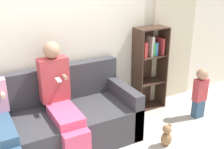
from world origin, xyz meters
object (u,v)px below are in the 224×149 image
child_seated (2,124)px  bookshelf (149,63)px  toddler_standing (200,91)px  couch (59,123)px  teddy_bear (167,136)px  adult_seated (61,98)px

child_seated → bookshelf: bearing=11.3°
bookshelf → toddler_standing: bearing=-55.0°
couch → bookshelf: 1.73m
bookshelf → teddy_bear: 1.29m
adult_seated → bookshelf: (1.61, 0.40, 0.06)m
child_seated → toddler_standing: bearing=-4.6°
bookshelf → child_seated: bearing=-168.7°
bookshelf → teddy_bear: bookshelf is taller
couch → adult_seated: bearing=-70.5°
couch → bookshelf: size_ratio=1.50×
bookshelf → teddy_bear: size_ratio=4.29×
child_seated → toddler_standing: (2.82, -0.23, -0.13)m
adult_seated → couch: bearing=109.5°
adult_seated → toddler_standing: 2.13m
toddler_standing → teddy_bear: toddler_standing is taller
couch → toddler_standing: bearing=-9.8°
adult_seated → toddler_standing: bearing=-7.8°
couch → teddy_bear: couch is taller
teddy_bear → child_seated: bearing=163.1°
child_seated → adult_seated: bearing=5.0°
adult_seated → child_seated: size_ratio=1.18×
teddy_bear → adult_seated: bearing=151.5°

